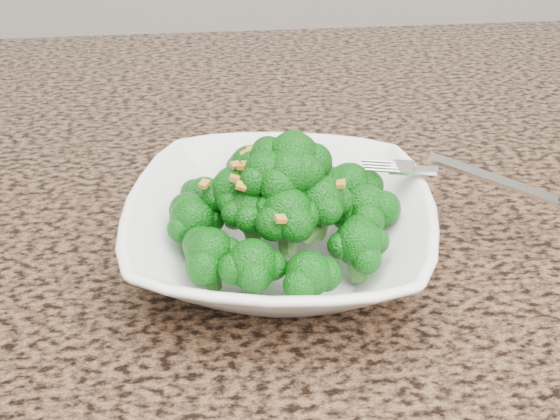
{
  "coord_description": "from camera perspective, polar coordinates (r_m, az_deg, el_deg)",
  "views": [
    {
      "loc": [
        -0.12,
        -0.21,
        1.25
      ],
      "look_at": [
        -0.08,
        0.24,
        0.95
      ],
      "focal_mm": 45.0,
      "sensor_mm": 36.0,
      "label": 1
    }
  ],
  "objects": [
    {
      "name": "granite_counter",
      "position": [
        0.64,
        6.61,
        -1.8
      ],
      "size": [
        1.64,
        1.04,
        0.03
      ],
      "primitive_type": "cube",
      "color": "brown",
      "rests_on": "cabinet"
    },
    {
      "name": "fork",
      "position": [
        0.58,
        12.02,
        3.18
      ],
      "size": [
        0.18,
        0.1,
        0.01
      ],
      "primitive_type": null,
      "rotation": [
        0.0,
        0.0,
        -0.42
      ],
      "color": "silver",
      "rests_on": "bowl"
    },
    {
      "name": "garlic_topping",
      "position": [
        0.51,
        0.0,
        7.74
      ],
      "size": [
        0.13,
        0.13,
        0.01
      ],
      "primitive_type": null,
      "color": "#BB8A2D",
      "rests_on": "broccoli_pile"
    },
    {
      "name": "broccoli_pile",
      "position": [
        0.52,
        -0.0,
        4.02
      ],
      "size": [
        0.21,
        0.21,
        0.07
      ],
      "primitive_type": null,
      "color": "#0A5C0B",
      "rests_on": "bowl"
    },
    {
      "name": "bowl",
      "position": [
        0.56,
        -0.0,
        -1.75
      ],
      "size": [
        0.28,
        0.28,
        0.06
      ],
      "primitive_type": "imported",
      "rotation": [
        0.0,
        0.0,
        -0.15
      ],
      "color": "white",
      "rests_on": "granite_counter"
    }
  ]
}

